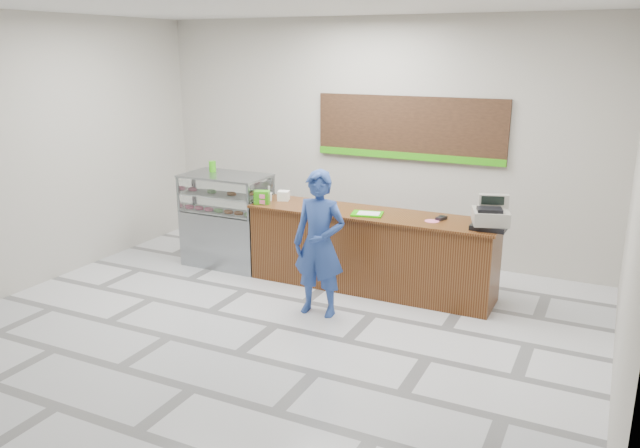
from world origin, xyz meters
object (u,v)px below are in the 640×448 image
at_px(sales_counter, 371,251).
at_px(cash_register, 491,216).
at_px(customer, 319,244).
at_px(serving_tray, 367,214).
at_px(display_case, 227,219).

distance_m(sales_counter, cash_register, 1.64).
height_order(cash_register, customer, customer).
relative_size(serving_tray, customer, 0.25).
relative_size(display_case, customer, 0.77).
relative_size(sales_counter, serving_tray, 7.52).
relative_size(cash_register, serving_tray, 1.20).
xyz_separation_m(display_case, cash_register, (3.72, -0.05, 0.50)).
bearing_deg(customer, display_case, 150.00).
xyz_separation_m(sales_counter, cash_register, (1.50, -0.05, 0.66)).
xyz_separation_m(cash_register, customer, (-1.75, -0.95, -0.31)).
xyz_separation_m(serving_tray, customer, (-0.24, -0.88, -0.18)).
bearing_deg(sales_counter, customer, -104.06).
xyz_separation_m(sales_counter, serving_tray, (-0.01, -0.12, 0.52)).
height_order(sales_counter, cash_register, cash_register).
height_order(display_case, cash_register, cash_register).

